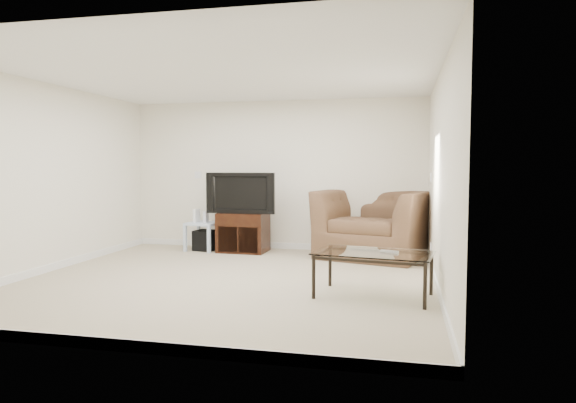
% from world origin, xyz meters
% --- Properties ---
extents(floor, '(5.00, 5.00, 0.00)m').
position_xyz_m(floor, '(0.00, 0.00, 0.00)').
color(floor, tan).
rests_on(floor, ground).
extents(ceiling, '(5.00, 5.00, 0.00)m').
position_xyz_m(ceiling, '(0.00, 0.00, 2.50)').
color(ceiling, white).
rests_on(ceiling, ground).
extents(wall_back, '(5.00, 0.02, 2.50)m').
position_xyz_m(wall_back, '(0.00, 2.50, 1.25)').
color(wall_back, silver).
rests_on(wall_back, ground).
extents(wall_left, '(0.02, 5.00, 2.50)m').
position_xyz_m(wall_left, '(-2.50, 0.00, 1.25)').
color(wall_left, silver).
rests_on(wall_left, ground).
extents(wall_right, '(0.02, 5.00, 2.50)m').
position_xyz_m(wall_right, '(2.50, 0.00, 1.25)').
color(wall_right, silver).
rests_on(wall_right, ground).
extents(plate_back, '(0.12, 0.02, 0.12)m').
position_xyz_m(plate_back, '(-1.40, 2.49, 1.25)').
color(plate_back, white).
rests_on(plate_back, wall_back).
extents(plate_right_switch, '(0.02, 0.09, 0.13)m').
position_xyz_m(plate_right_switch, '(2.49, 1.60, 1.25)').
color(plate_right_switch, white).
rests_on(plate_right_switch, wall_right).
extents(plate_right_outlet, '(0.02, 0.08, 0.12)m').
position_xyz_m(plate_right_outlet, '(2.49, 1.30, 0.30)').
color(plate_right_outlet, white).
rests_on(plate_right_outlet, wall_right).
extents(tv_stand, '(0.79, 0.56, 0.64)m').
position_xyz_m(tv_stand, '(-0.44, 2.05, 0.32)').
color(tv_stand, black).
rests_on(tv_stand, floor).
extents(dvd_player, '(0.42, 0.30, 0.06)m').
position_xyz_m(dvd_player, '(-0.44, 2.01, 0.54)').
color(dvd_player, black).
rests_on(dvd_player, tv_stand).
extents(television, '(1.06, 0.22, 0.66)m').
position_xyz_m(television, '(-0.44, 2.02, 0.97)').
color(television, black).
rests_on(television, tv_stand).
extents(side_table, '(0.55, 0.55, 0.47)m').
position_xyz_m(side_table, '(-1.13, 2.05, 0.24)').
color(side_table, silver).
rests_on(side_table, floor).
extents(subwoofer, '(0.38, 0.38, 0.34)m').
position_xyz_m(subwoofer, '(-1.10, 2.07, 0.17)').
color(subwoofer, black).
rests_on(subwoofer, floor).
extents(game_console, '(0.07, 0.16, 0.22)m').
position_xyz_m(game_console, '(-1.25, 2.05, 0.58)').
color(game_console, white).
rests_on(game_console, side_table).
extents(game_case, '(0.05, 0.14, 0.19)m').
position_xyz_m(game_case, '(-1.08, 2.02, 0.56)').
color(game_case, silver).
rests_on(game_case, side_table).
extents(recliner, '(1.79, 1.40, 1.38)m').
position_xyz_m(recliner, '(1.66, 2.05, 0.69)').
color(recliner, '#4E3D1E').
rests_on(recliner, floor).
extents(coffee_table, '(1.33, 0.88, 0.48)m').
position_xyz_m(coffee_table, '(1.80, -0.42, 0.24)').
color(coffee_table, black).
rests_on(coffee_table, floor).
extents(remote, '(0.20, 0.11, 0.02)m').
position_xyz_m(remote, '(1.96, -0.41, 0.50)').
color(remote, '#B2B2B7').
rests_on(remote, coffee_table).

